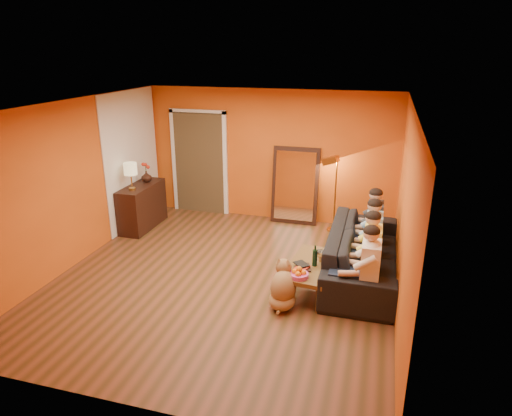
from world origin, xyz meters
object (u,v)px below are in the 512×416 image
(wine_bottle, at_px, (315,256))
(vase, at_px, (146,177))
(table_lamp, at_px, (131,176))
(laptop, at_px, (327,254))
(mirror_frame, at_px, (295,186))
(person_mid_right, at_px, (373,237))
(person_mid_left, at_px, (372,252))
(coffee_table, at_px, (311,277))
(floor_lamp, at_px, (335,195))
(person_far_right, at_px, (374,224))
(dog, at_px, (283,284))
(person_far_left, at_px, (370,269))
(tumbler, at_px, (321,258))
(sideboard, at_px, (142,206))
(sofa, at_px, (363,253))

(wine_bottle, height_order, vase, vase)
(table_lamp, height_order, laptop, table_lamp)
(mirror_frame, distance_m, person_mid_right, 2.45)
(person_mid_left, xyz_separation_m, person_mid_right, (0.00, 0.55, 0.00))
(coffee_table, bearing_deg, table_lamp, 166.96)
(table_lamp, relative_size, laptop, 1.39)
(laptop, bearing_deg, floor_lamp, 86.07)
(person_mid_right, xyz_separation_m, person_far_right, (0.00, 0.55, 0.00))
(dog, xyz_separation_m, person_mid_right, (1.10, 1.31, 0.27))
(table_lamp, bearing_deg, person_far_right, 0.81)
(dog, distance_m, vase, 4.07)
(person_mid_right, bearing_deg, wine_bottle, -133.18)
(person_far_left, height_order, laptop, person_far_left)
(tumbler, bearing_deg, person_mid_left, 7.57)
(person_far_left, bearing_deg, person_mid_left, 90.00)
(vase, bearing_deg, mirror_frame, 16.57)
(person_mid_left, xyz_separation_m, person_far_right, (0.00, 1.10, 0.00))
(floor_lamp, height_order, dog, floor_lamp)
(sideboard, distance_m, person_mid_right, 4.44)
(sofa, relative_size, vase, 12.41)
(person_far_right, xyz_separation_m, tumbler, (-0.69, -1.19, -0.14))
(person_mid_left, xyz_separation_m, vase, (-4.37, 1.59, 0.34))
(person_far_left, bearing_deg, coffee_table, 157.39)
(floor_lamp, distance_m, person_mid_right, 1.76)
(sideboard, distance_m, vase, 0.59)
(laptop, bearing_deg, mirror_frame, 104.97)
(coffee_table, xyz_separation_m, floor_lamp, (0.05, 2.35, 0.51))
(table_lamp, relative_size, person_mid_right, 0.42)
(person_mid_right, bearing_deg, dog, -130.11)
(floor_lamp, bearing_deg, person_mid_left, -56.09)
(table_lamp, xyz_separation_m, coffee_table, (3.56, -1.25, -0.90))
(person_mid_left, distance_m, vase, 4.66)
(person_far_left, xyz_separation_m, wine_bottle, (-0.76, 0.29, -0.03))
(person_mid_right, distance_m, laptop, 0.77)
(tumbler, distance_m, laptop, 0.24)
(tumbler, height_order, vase, vase)
(mirror_frame, bearing_deg, person_mid_right, -49.78)
(sofa, bearing_deg, floor_lamp, 20.47)
(person_mid_left, bearing_deg, floor_lamp, 109.58)
(mirror_frame, bearing_deg, laptop, -67.42)
(mirror_frame, height_order, wine_bottle, mirror_frame)
(floor_lamp, xyz_separation_m, person_mid_right, (0.76, -1.59, -0.11))
(person_mid_right, bearing_deg, tumbler, -137.15)
(table_lamp, distance_m, dog, 3.81)
(person_far_left, distance_m, person_mid_right, 1.10)
(person_mid_right, xyz_separation_m, vase, (-4.37, 1.04, 0.34))
(mirror_frame, relative_size, coffee_table, 1.25)
(mirror_frame, bearing_deg, person_far_right, -39.84)
(mirror_frame, bearing_deg, dog, -81.42)
(floor_lamp, height_order, wine_bottle, floor_lamp)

